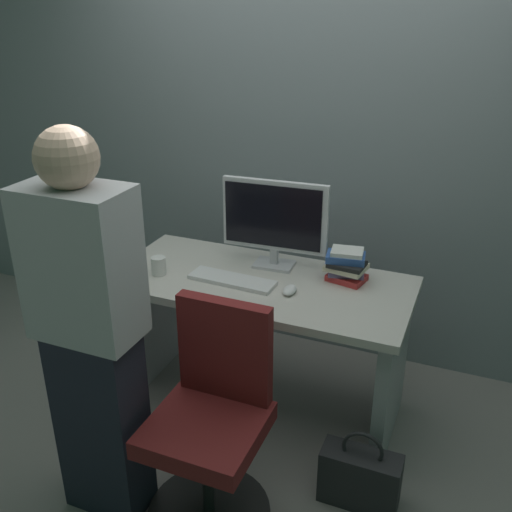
% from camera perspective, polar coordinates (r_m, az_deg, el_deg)
% --- Properties ---
extents(ground_plane, '(9.00, 9.00, 0.00)m').
position_cam_1_polar(ground_plane, '(3.25, 0.35, -14.31)').
color(ground_plane, gray).
extents(wall_back, '(6.40, 0.10, 3.00)m').
position_cam_1_polar(wall_back, '(3.31, 5.61, 14.99)').
color(wall_back, gray).
rests_on(wall_back, ground).
extents(desk, '(1.48, 0.69, 0.75)m').
position_cam_1_polar(desk, '(2.95, 0.37, -6.38)').
color(desk, beige).
rests_on(desk, ground).
extents(office_chair, '(0.52, 0.52, 0.94)m').
position_cam_1_polar(office_chair, '(2.45, -4.32, -16.42)').
color(office_chair, black).
rests_on(office_chair, ground).
extents(person_at_desk, '(0.40, 0.24, 1.64)m').
position_cam_1_polar(person_at_desk, '(2.31, -15.93, -7.50)').
color(person_at_desk, '#262838').
rests_on(person_at_desk, ground).
extents(monitor, '(0.54, 0.15, 0.46)m').
position_cam_1_polar(monitor, '(2.89, 1.84, 3.62)').
color(monitor, silver).
rests_on(monitor, desk).
extents(keyboard, '(0.44, 0.15, 0.02)m').
position_cam_1_polar(keyboard, '(2.82, -2.35, -2.37)').
color(keyboard, white).
rests_on(keyboard, desk).
extents(mouse, '(0.06, 0.10, 0.03)m').
position_cam_1_polar(mouse, '(2.72, 3.32, -3.36)').
color(mouse, white).
rests_on(mouse, desk).
extents(cup_near_keyboard, '(0.07, 0.07, 0.09)m').
position_cam_1_polar(cup_near_keyboard, '(2.93, -9.55, -0.95)').
color(cup_near_keyboard, white).
rests_on(cup_near_keyboard, desk).
extents(book_stack, '(0.21, 0.18, 0.16)m').
position_cam_1_polar(book_stack, '(2.84, 8.88, -0.96)').
color(book_stack, red).
rests_on(book_stack, desk).
extents(handbag, '(0.34, 0.14, 0.38)m').
position_cam_1_polar(handbag, '(2.70, 10.18, -20.62)').
color(handbag, '#262628').
rests_on(handbag, ground).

